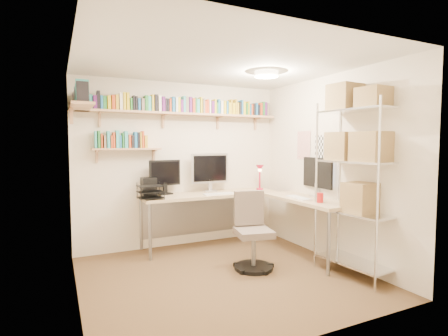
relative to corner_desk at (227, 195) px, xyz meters
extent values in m
plane|color=#4C3820|center=(-0.50, -0.94, -0.81)|extent=(3.20, 3.20, 0.00)
cube|color=beige|center=(-0.50, 0.56, 0.44)|extent=(3.20, 0.04, 2.50)
cube|color=beige|center=(-2.10, -0.94, 0.44)|extent=(0.04, 3.00, 2.50)
cube|color=beige|center=(1.10, -0.94, 0.44)|extent=(0.04, 3.00, 2.50)
cube|color=beige|center=(-0.50, -2.44, 0.44)|extent=(3.20, 0.04, 2.50)
cube|color=silver|center=(-0.50, -0.94, 1.69)|extent=(3.20, 3.00, 0.04)
cube|color=white|center=(1.09, -0.39, 0.74)|extent=(0.01, 0.30, 0.42)
cube|color=white|center=(1.09, -0.79, 0.69)|extent=(0.01, 0.28, 0.38)
cylinder|color=#FFEAC6|center=(0.20, -0.74, 1.65)|extent=(0.30, 0.30, 0.06)
cube|color=tan|center=(-0.50, 0.44, 1.21)|extent=(3.05, 0.25, 0.03)
cube|color=tan|center=(-1.98, 0.01, 1.21)|extent=(0.25, 1.00, 0.03)
cube|color=tan|center=(-1.35, 0.46, 0.69)|extent=(0.95, 0.20, 0.02)
cube|color=tan|center=(-1.70, 0.50, 1.14)|extent=(0.03, 0.20, 0.20)
cube|color=tan|center=(-0.80, 0.50, 1.14)|extent=(0.03, 0.20, 0.20)
cube|color=tan|center=(0.10, 0.50, 1.14)|extent=(0.03, 0.20, 0.20)
cube|color=tan|center=(0.80, 0.50, 1.14)|extent=(0.03, 0.20, 0.20)
cube|color=#277630|center=(-1.97, 0.44, 1.32)|extent=(0.02, 0.13, 0.20)
cube|color=teal|center=(-1.94, 0.44, 1.33)|extent=(0.03, 0.12, 0.21)
cube|color=white|center=(-1.91, 0.44, 1.32)|extent=(0.03, 0.14, 0.19)
cube|color=#C8411A|center=(-1.87, 0.44, 1.32)|extent=(0.03, 0.13, 0.20)
cube|color=teal|center=(-1.82, 0.44, 1.32)|extent=(0.04, 0.11, 0.19)
cube|color=#5D1B68|center=(-1.77, 0.44, 1.31)|extent=(0.04, 0.15, 0.18)
cube|color=black|center=(-1.73, 0.44, 1.35)|extent=(0.04, 0.13, 0.25)
cube|color=#226EB1|center=(-1.69, 0.44, 1.32)|extent=(0.03, 0.12, 0.19)
cube|color=#277630|center=(-1.65, 0.44, 1.32)|extent=(0.04, 0.11, 0.18)
cube|color=gold|center=(-1.59, 0.44, 1.32)|extent=(0.04, 0.12, 0.19)
cube|color=#C8411A|center=(-1.53, 0.44, 1.32)|extent=(0.04, 0.12, 0.20)
cube|color=gold|center=(-1.49, 0.44, 1.33)|extent=(0.04, 0.12, 0.21)
cube|color=white|center=(-1.43, 0.44, 1.34)|extent=(0.04, 0.12, 0.24)
cube|color=gold|center=(-1.39, 0.44, 1.35)|extent=(0.03, 0.15, 0.25)
cube|color=gold|center=(-1.34, 0.44, 1.35)|extent=(0.04, 0.14, 0.25)
cube|color=#277630|center=(-1.30, 0.44, 1.31)|extent=(0.03, 0.14, 0.17)
cube|color=black|center=(-1.26, 0.44, 1.33)|extent=(0.02, 0.14, 0.21)
cube|color=black|center=(-1.23, 0.44, 1.32)|extent=(0.03, 0.13, 0.20)
cube|color=#226EB1|center=(-1.18, 0.44, 1.31)|extent=(0.03, 0.11, 0.18)
cube|color=#7C6B5A|center=(-1.13, 0.44, 1.31)|extent=(0.04, 0.13, 0.18)
cube|color=#277630|center=(-1.08, 0.44, 1.33)|extent=(0.04, 0.15, 0.22)
cube|color=teal|center=(-1.04, 0.44, 1.33)|extent=(0.04, 0.12, 0.21)
cube|color=gold|center=(-0.99, 0.44, 1.34)|extent=(0.03, 0.12, 0.24)
cube|color=black|center=(-0.94, 0.44, 1.35)|extent=(0.04, 0.12, 0.24)
cube|color=white|center=(-0.89, 0.44, 1.34)|extent=(0.04, 0.14, 0.23)
cube|color=#5D1B68|center=(-0.83, 0.44, 1.33)|extent=(0.04, 0.13, 0.22)
cube|color=black|center=(-0.79, 0.44, 1.32)|extent=(0.03, 0.12, 0.20)
cube|color=black|center=(-0.76, 0.44, 1.32)|extent=(0.02, 0.13, 0.19)
cube|color=#C8411A|center=(-0.73, 0.44, 1.32)|extent=(0.03, 0.14, 0.20)
cube|color=#226EB1|center=(-0.69, 0.44, 1.34)|extent=(0.04, 0.14, 0.22)
cube|color=white|center=(-0.64, 0.44, 1.33)|extent=(0.03, 0.15, 0.22)
cube|color=gold|center=(-0.60, 0.44, 1.33)|extent=(0.04, 0.14, 0.22)
cube|color=#5D1B68|center=(-0.56, 0.44, 1.32)|extent=(0.04, 0.13, 0.19)
cube|color=teal|center=(-0.52, 0.44, 1.35)|extent=(0.03, 0.13, 0.25)
cube|color=#7C6B5A|center=(-0.47, 0.44, 1.34)|extent=(0.04, 0.12, 0.24)
cube|color=#5D1B68|center=(-0.42, 0.44, 1.34)|extent=(0.04, 0.13, 0.24)
cube|color=#C8411A|center=(-0.37, 0.44, 1.33)|extent=(0.04, 0.14, 0.22)
cube|color=#277630|center=(-0.33, 0.44, 1.34)|extent=(0.02, 0.11, 0.23)
cube|color=teal|center=(-0.30, 0.44, 1.33)|extent=(0.04, 0.11, 0.21)
cube|color=gold|center=(-0.25, 0.44, 1.35)|extent=(0.03, 0.13, 0.25)
cube|color=#7C6B5A|center=(-0.21, 0.44, 1.34)|extent=(0.03, 0.14, 0.23)
cube|color=#C8411A|center=(-0.17, 0.44, 1.32)|extent=(0.03, 0.13, 0.19)
cube|color=#C8411A|center=(-0.14, 0.44, 1.33)|extent=(0.03, 0.12, 0.22)
cube|color=white|center=(-0.10, 0.44, 1.33)|extent=(0.02, 0.13, 0.21)
cube|color=#5D1B68|center=(-0.05, 0.44, 1.32)|extent=(0.04, 0.14, 0.19)
cube|color=gold|center=(-0.02, 0.44, 1.34)|extent=(0.03, 0.14, 0.23)
cube|color=#277630|center=(0.02, 0.44, 1.31)|extent=(0.03, 0.13, 0.17)
cube|color=#226EB1|center=(0.05, 0.44, 1.34)|extent=(0.03, 0.11, 0.23)
cube|color=white|center=(0.10, 0.44, 1.33)|extent=(0.04, 0.13, 0.21)
cube|color=gold|center=(0.15, 0.44, 1.33)|extent=(0.04, 0.14, 0.21)
cube|color=#226EB1|center=(0.19, 0.44, 1.33)|extent=(0.03, 0.12, 0.21)
cube|color=gold|center=(0.23, 0.44, 1.32)|extent=(0.04, 0.14, 0.19)
cube|color=gold|center=(0.27, 0.44, 1.34)|extent=(0.02, 0.13, 0.24)
cube|color=gold|center=(0.31, 0.44, 1.32)|extent=(0.04, 0.14, 0.18)
cube|color=gold|center=(0.34, 0.44, 1.35)|extent=(0.02, 0.14, 0.24)
cube|color=gold|center=(0.38, 0.44, 1.32)|extent=(0.03, 0.12, 0.19)
cube|color=black|center=(0.42, 0.44, 1.33)|extent=(0.03, 0.13, 0.21)
cube|color=#226EB1|center=(0.46, 0.44, 1.34)|extent=(0.02, 0.14, 0.24)
cube|color=gold|center=(0.50, 0.44, 1.33)|extent=(0.04, 0.13, 0.22)
cube|color=#277630|center=(0.55, 0.44, 1.32)|extent=(0.03, 0.14, 0.19)
cube|color=gold|center=(0.58, 0.44, 1.34)|extent=(0.02, 0.12, 0.23)
cube|color=#226EB1|center=(0.62, 0.44, 1.31)|extent=(0.02, 0.12, 0.18)
cube|color=#C8411A|center=(0.65, 0.44, 1.31)|extent=(0.03, 0.11, 0.18)
cube|color=black|center=(0.68, 0.44, 1.32)|extent=(0.03, 0.13, 0.20)
cube|color=#226EB1|center=(0.73, 0.44, 1.33)|extent=(0.03, 0.14, 0.21)
cube|color=black|center=(0.77, 0.44, 1.31)|extent=(0.03, 0.14, 0.17)
cube|color=#C8411A|center=(0.82, 0.44, 1.33)|extent=(0.04, 0.12, 0.21)
cube|color=#277630|center=(0.86, 0.44, 1.34)|extent=(0.03, 0.15, 0.23)
cube|color=#5D1B68|center=(0.91, 0.44, 1.34)|extent=(0.04, 0.12, 0.23)
cube|color=#7C6B5A|center=(0.95, 0.44, 1.33)|extent=(0.03, 0.13, 0.22)
cube|color=black|center=(-1.98, -0.43, 1.33)|extent=(0.13, 0.03, 0.22)
cube|color=teal|center=(-1.98, -0.39, 1.35)|extent=(0.14, 0.03, 0.25)
cube|color=gold|center=(-1.98, -0.35, 1.34)|extent=(0.13, 0.04, 0.24)
cube|color=#226EB1|center=(-1.98, -0.29, 1.34)|extent=(0.12, 0.04, 0.24)
cube|color=teal|center=(-1.98, -0.25, 1.33)|extent=(0.13, 0.02, 0.22)
cube|color=#5D1B68|center=(-1.98, -0.22, 1.31)|extent=(0.13, 0.03, 0.17)
cube|color=white|center=(-1.98, -0.17, 1.33)|extent=(0.13, 0.04, 0.21)
cube|color=#226EB1|center=(-1.98, -0.13, 1.32)|extent=(0.14, 0.03, 0.20)
cube|color=teal|center=(-1.98, -0.09, 1.33)|extent=(0.13, 0.02, 0.20)
cube|color=white|center=(-1.98, -0.06, 1.32)|extent=(0.12, 0.04, 0.18)
cube|color=gold|center=(-1.98, -0.02, 1.31)|extent=(0.11, 0.04, 0.18)
cube|color=white|center=(-1.98, 0.03, 1.31)|extent=(0.15, 0.04, 0.17)
cube|color=#7C6B5A|center=(-1.98, 0.07, 1.33)|extent=(0.12, 0.03, 0.22)
cube|color=gold|center=(-1.98, 0.11, 1.32)|extent=(0.12, 0.04, 0.19)
cube|color=#226EB1|center=(-1.98, 0.16, 1.32)|extent=(0.14, 0.04, 0.19)
cube|color=#5D1B68|center=(-1.98, 0.21, 1.31)|extent=(0.12, 0.03, 0.18)
cube|color=#5D1B68|center=(-1.98, 0.25, 1.31)|extent=(0.15, 0.04, 0.17)
cube|color=#C8411A|center=(-1.98, 0.30, 1.32)|extent=(0.14, 0.02, 0.19)
cube|color=white|center=(-1.98, 0.34, 1.34)|extent=(0.14, 0.03, 0.23)
cube|color=teal|center=(-1.98, 0.37, 1.31)|extent=(0.11, 0.02, 0.17)
cube|color=white|center=(-1.98, 0.42, 1.32)|extent=(0.14, 0.04, 0.20)
cube|color=teal|center=(-1.77, 0.46, 0.82)|extent=(0.03, 0.12, 0.23)
cube|color=#277630|center=(-1.73, 0.46, 0.82)|extent=(0.03, 0.15, 0.24)
cube|color=#C8411A|center=(-1.69, 0.46, 0.80)|extent=(0.02, 0.12, 0.20)
cube|color=#7C6B5A|center=(-1.65, 0.46, 0.79)|extent=(0.03, 0.14, 0.18)
cube|color=teal|center=(-1.61, 0.46, 0.82)|extent=(0.04, 0.14, 0.23)
cube|color=#C8411A|center=(-1.56, 0.46, 0.79)|extent=(0.03, 0.12, 0.18)
cube|color=#C8411A|center=(-1.53, 0.46, 0.81)|extent=(0.03, 0.12, 0.22)
cube|color=teal|center=(-1.49, 0.46, 0.82)|extent=(0.04, 0.13, 0.25)
cube|color=#226EB1|center=(-1.45, 0.46, 0.79)|extent=(0.02, 0.13, 0.18)
cube|color=#277630|center=(-1.41, 0.46, 0.81)|extent=(0.02, 0.12, 0.21)
cube|color=teal|center=(-1.37, 0.46, 0.82)|extent=(0.04, 0.14, 0.24)
cube|color=#C8411A|center=(-1.32, 0.46, 0.79)|extent=(0.03, 0.15, 0.19)
cube|color=black|center=(-1.28, 0.46, 0.79)|extent=(0.03, 0.15, 0.18)
cube|color=#226EB1|center=(-1.24, 0.46, 0.82)|extent=(0.04, 0.13, 0.23)
cube|color=black|center=(-1.20, 0.46, 0.81)|extent=(0.02, 0.14, 0.22)
cube|color=gold|center=(-1.16, 0.46, 0.81)|extent=(0.02, 0.12, 0.23)
cube|color=#C8411A|center=(-1.13, 0.46, 0.82)|extent=(0.03, 0.14, 0.24)
cube|color=gold|center=(-1.09, 0.46, 0.79)|extent=(0.04, 0.14, 0.18)
cube|color=tan|center=(-0.15, 0.28, -0.01)|extent=(2.11, 0.67, 0.04)
cube|color=tan|center=(0.90, -0.80, -0.01)|extent=(0.67, 1.44, 0.04)
cylinder|color=gray|center=(-1.15, 0.00, -0.42)|extent=(0.04, 0.04, 0.78)
cylinder|color=gray|center=(-1.15, 0.56, -0.42)|extent=(0.04, 0.04, 0.78)
cylinder|color=gray|center=(1.18, 0.56, -0.42)|extent=(0.04, 0.04, 0.78)
cylinder|color=gray|center=(0.62, -1.46, -0.42)|extent=(0.04, 0.04, 0.78)
cylinder|color=gray|center=(1.18, -1.46, -0.42)|extent=(0.04, 0.04, 0.78)
cube|color=gray|center=(-0.15, 0.57, -0.37)|extent=(2.00, 0.02, 0.61)
cube|color=silver|center=(-0.10, 0.41, 0.38)|extent=(0.61, 0.03, 0.47)
cube|color=black|center=(-0.10, 0.39, 0.38)|extent=(0.55, 0.00, 0.40)
cube|color=black|center=(-0.82, 0.41, 0.33)|extent=(0.49, 0.03, 0.38)
cube|color=black|center=(1.06, -0.74, 0.36)|extent=(0.03, 0.64, 0.42)
cube|color=silver|center=(1.04, -0.74, 0.36)|extent=(0.00, 0.58, 0.36)
cube|color=white|center=(-0.10, 0.08, 0.02)|extent=(0.47, 0.14, 0.02)
cube|color=white|center=(0.74, -0.74, 0.02)|extent=(0.14, 0.44, 0.02)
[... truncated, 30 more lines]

